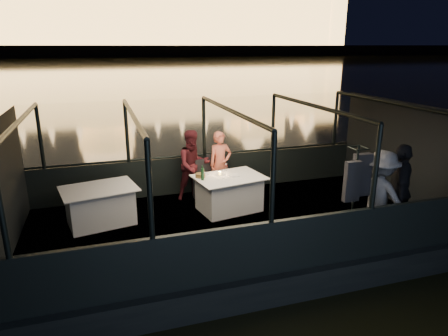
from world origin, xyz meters
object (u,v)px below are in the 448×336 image
object	(u,v)px
chair_port_right	(218,179)
person_woman_coral	(220,165)
person_man_maroon	(193,168)
passenger_dark	(399,192)
chair_port_left	(205,181)
coat_stand	(354,197)
passenger_stripe	(380,197)
dining_table_aft	(100,205)
dining_table_central	(229,193)
wine_bottle	(203,173)

from	to	relation	value
chair_port_right	person_woman_coral	size ratio (longest dim) A/B	0.64
person_man_maroon	passenger_dark	world-z (taller)	passenger_dark
chair_port_left	coat_stand	xyz separation A→B (m)	(1.95, -2.92, 0.45)
passenger_stripe	chair_port_left	bearing A→B (deg)	16.01
coat_stand	person_woman_coral	world-z (taller)	coat_stand
dining_table_aft	coat_stand	size ratio (longest dim) A/B	0.78
dining_table_aft	chair_port_left	xyz separation A→B (m)	(2.36, 0.67, 0.06)
dining_table_aft	dining_table_central	bearing A→B (deg)	-2.55
passenger_stripe	passenger_dark	xyz separation A→B (m)	(0.48, 0.07, 0.00)
dining_table_central	coat_stand	world-z (taller)	coat_stand
person_man_maroon	passenger_stripe	xyz separation A→B (m)	(2.74, -3.04, 0.10)
chair_port_left	passenger_dark	bearing A→B (deg)	-61.20
chair_port_right	wine_bottle	xyz separation A→B (m)	(-0.60, -0.87, 0.47)
dining_table_central	passenger_dark	bearing A→B (deg)	-38.15
chair_port_left	coat_stand	world-z (taller)	coat_stand
wine_bottle	chair_port_left	bearing A→B (deg)	71.94
chair_port_left	person_man_maroon	bearing A→B (deg)	140.65
dining_table_aft	chair_port_left	size ratio (longest dim) A/B	1.57
coat_stand	dining_table_aft	bearing A→B (deg)	152.48
chair_port_right	person_woman_coral	xyz separation A→B (m)	(0.09, 0.13, 0.30)
chair_port_right	wine_bottle	size ratio (longest dim) A/B	3.15
coat_stand	dining_table_central	bearing A→B (deg)	127.29
dining_table_central	coat_stand	bearing A→B (deg)	-52.71
chair_port_left	wine_bottle	size ratio (longest dim) A/B	2.91
person_man_maroon	passenger_dark	distance (m)	4.37
dining_table_central	person_man_maroon	size ratio (longest dim) A/B	0.88
chair_port_left	chair_port_right	distance (m)	0.34
chair_port_left	person_woman_coral	world-z (taller)	person_woman_coral
dining_table_aft	chair_port_right	world-z (taller)	chair_port_right
dining_table_central	person_woman_coral	xyz separation A→B (m)	(0.09, 0.95, 0.36)
dining_table_central	chair_port_right	size ratio (longest dim) A/B	1.47
dining_table_central	chair_port_right	bearing A→B (deg)	89.71
coat_stand	person_woman_coral	bearing A→B (deg)	116.37
passenger_stripe	passenger_dark	distance (m)	0.48
coat_stand	passenger_stripe	world-z (taller)	coat_stand
person_woman_coral	passenger_dark	world-z (taller)	passenger_dark
passenger_stripe	dining_table_central	bearing A→B (deg)	20.90
chair_port_right	passenger_dark	distance (m)	3.94
chair_port_right	passenger_stripe	distance (m)	3.70
dining_table_central	person_woman_coral	bearing A→B (deg)	84.49
chair_port_right	coat_stand	distance (m)	3.40
dining_table_aft	person_man_maroon	size ratio (longest dim) A/B	0.87
chair_port_left	passenger_dark	distance (m)	4.14
chair_port_left	person_woman_coral	distance (m)	0.54
dining_table_aft	chair_port_left	distance (m)	2.46
dining_table_central	chair_port_right	world-z (taller)	chair_port_right
chair_port_left	chair_port_right	world-z (taller)	chair_port_right
dining_table_central	passenger_stripe	size ratio (longest dim) A/B	0.85
person_man_maroon	dining_table_aft	bearing A→B (deg)	-167.84
dining_table_central	chair_port_left	size ratio (longest dim) A/B	1.59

